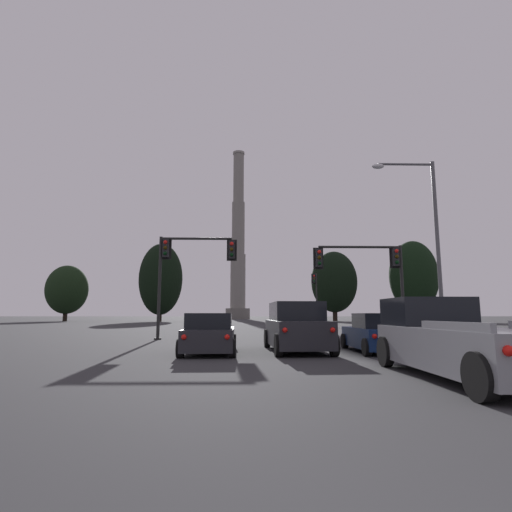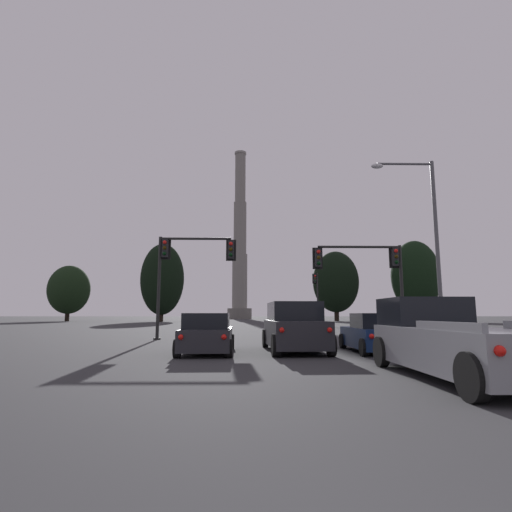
# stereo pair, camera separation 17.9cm
# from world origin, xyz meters

# --- Properties ---
(pickup_truck_right_lane_second) EXTENTS (2.18, 5.51, 1.82)m
(pickup_truck_right_lane_second) POSITION_xyz_m (3.11, 8.26, 0.80)
(pickup_truck_right_lane_second) COLOR gray
(pickup_truck_right_lane_second) RESTS_ON ground_plane
(hatchback_right_lane_front) EXTENTS (1.96, 4.13, 1.44)m
(hatchback_right_lane_front) POSITION_xyz_m (3.29, 14.32, 0.66)
(hatchback_right_lane_front) COLOR navy
(hatchback_right_lane_front) RESTS_ON ground_plane
(hatchback_left_lane_front) EXTENTS (1.98, 4.14, 1.44)m
(hatchback_left_lane_front) POSITION_xyz_m (-2.95, 13.99, 0.66)
(hatchback_left_lane_front) COLOR #232328
(hatchback_left_lane_front) RESTS_ON ground_plane
(suv_center_lane_front) EXTENTS (2.30, 4.98, 1.86)m
(suv_center_lane_front) POSITION_xyz_m (0.29, 14.69, 0.90)
(suv_center_lane_front) COLOR #232328
(suv_center_lane_front) RESTS_ON ground_plane
(traffic_light_overhead_left) EXTENTS (4.56, 0.50, 5.83)m
(traffic_light_overhead_left) POSITION_xyz_m (-5.11, 21.93, 4.43)
(traffic_light_overhead_left) COLOR black
(traffic_light_overhead_left) RESTS_ON ground_plane
(traffic_light_far_right) EXTENTS (0.78, 0.50, 6.56)m
(traffic_light_far_right) POSITION_xyz_m (7.07, 49.32, 4.28)
(traffic_light_far_right) COLOR black
(traffic_light_far_right) RESTS_ON ground_plane
(traffic_light_overhead_right) EXTENTS (5.20, 0.50, 5.32)m
(traffic_light_overhead_right) POSITION_xyz_m (5.49, 21.60, 4.06)
(traffic_light_overhead_right) COLOR black
(traffic_light_overhead_right) RESTS_ON ground_plane
(street_lamp) EXTENTS (3.33, 0.36, 9.39)m
(street_lamp) POSITION_xyz_m (7.70, 19.14, 5.71)
(street_lamp) COLOR #56565B
(street_lamp) RESTS_ON ground_plane
(smokestack) EXTENTS (7.45, 7.45, 53.66)m
(smokestack) POSITION_xyz_m (-4.28, 122.94, 21.03)
(smokestack) COLOR slate
(smokestack) RESTS_ON ground_plane
(treeline_far_right) EXTENTS (9.86, 8.87, 16.58)m
(treeline_far_right) POSITION_xyz_m (32.95, 80.57, 9.17)
(treeline_far_right) COLOR black
(treeline_far_right) RESTS_ON ground_plane
(treeline_left_mid) EXTENTS (8.41, 7.57, 15.23)m
(treeline_left_mid) POSITION_xyz_m (-18.40, 77.41, 8.24)
(treeline_left_mid) COLOR black
(treeline_left_mid) RESTS_ON ground_plane
(treeline_center_right) EXTENTS (9.59, 8.63, 14.64)m
(treeline_center_right) POSITION_xyz_m (16.85, 82.66, 8.20)
(treeline_center_right) COLOR black
(treeline_center_right) RESTS_ON ground_plane
(treeline_right_mid) EXTENTS (8.52, 7.67, 11.55)m
(treeline_right_mid) POSITION_xyz_m (-38.96, 83.11, 6.51)
(treeline_right_mid) COLOR black
(treeline_right_mid) RESTS_ON ground_plane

